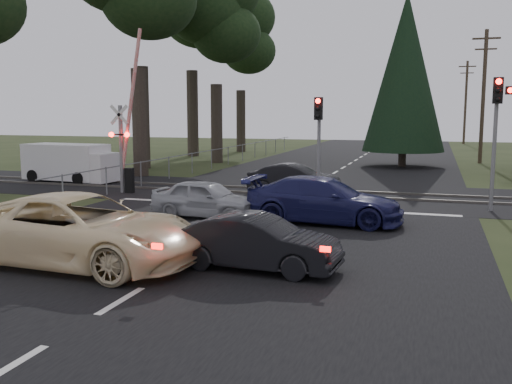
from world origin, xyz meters
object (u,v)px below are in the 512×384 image
at_px(utility_pole_mid, 483,94).
at_px(silver_car, 206,199).
at_px(cream_coupe, 79,230).
at_px(dark_hatchback, 257,243).
at_px(utility_pole_far, 466,101).
at_px(traffic_signal_right, 498,118).
at_px(crossing_signal, 126,146).
at_px(blue_sedan, 324,200).
at_px(white_van, 72,163).
at_px(traffic_signal_center, 318,130).
at_px(dark_car_far, 294,179).

distance_m(utility_pole_mid, silver_car, 26.99).
bearing_deg(cream_coupe, dark_hatchback, -75.88).
bearing_deg(utility_pole_far, traffic_signal_right, -91.20).
xyz_separation_m(crossing_signal, cream_coupe, (5.03, -10.79, -1.24)).
bearing_deg(utility_pole_far, utility_pole_mid, -90.00).
distance_m(blue_sedan, white_van, 15.73).
bearing_deg(traffic_signal_right, traffic_signal_center, 169.59).
distance_m(dark_car_far, white_van, 11.80).
xyz_separation_m(cream_coupe, dark_car_far, (2.05, 12.61, -0.17)).
height_order(traffic_signal_right, dark_car_far, traffic_signal_right).
distance_m(utility_pole_far, cream_coupe, 57.16).
bearing_deg(white_van, blue_sedan, -21.16).
height_order(traffic_signal_right, silver_car, traffic_signal_right).
bearing_deg(traffic_signal_right, utility_pole_mid, 87.34).
distance_m(traffic_signal_right, utility_pole_far, 45.56).
bearing_deg(blue_sedan, utility_pole_mid, -12.94).
height_order(traffic_signal_center, utility_pole_mid, utility_pole_mid).
xyz_separation_m(dark_hatchback, silver_car, (-3.48, 5.53, 0.02)).
height_order(traffic_signal_center, utility_pole_far, utility_pole_far).
xyz_separation_m(utility_pole_far, cream_coupe, (-10.75, -56.00, -3.91)).
relative_size(crossing_signal, traffic_signal_right, 1.48).
distance_m(crossing_signal, utility_pole_mid, 25.78).
bearing_deg(cream_coupe, dark_car_far, -6.57).
distance_m(traffic_signal_center, blue_sedan, 5.55).
xyz_separation_m(dark_hatchback, dark_car_far, (-1.99, 11.79, 0.03)).
bearing_deg(dark_hatchback, cream_coupe, 105.48).
bearing_deg(blue_sedan, dark_car_far, 23.54).
distance_m(traffic_signal_center, utility_pole_mid, 20.82).
xyz_separation_m(traffic_signal_right, white_van, (-19.51, 3.04, -2.35)).
bearing_deg(dark_car_far, blue_sedan, -153.69).
relative_size(traffic_signal_center, cream_coupe, 0.70).
xyz_separation_m(utility_pole_mid, white_van, (-20.46, -17.48, -3.76)).
height_order(utility_pole_far, dark_car_far, utility_pole_far).
height_order(cream_coupe, white_van, white_van).
height_order(utility_pole_mid, blue_sedan, utility_pole_mid).
xyz_separation_m(utility_pole_mid, utility_pole_far, (0.00, 25.00, 0.00)).
height_order(utility_pole_far, cream_coupe, utility_pole_far).
bearing_deg(white_van, utility_pole_far, 68.93).
bearing_deg(traffic_signal_center, white_van, 171.92).
distance_m(cream_coupe, silver_car, 6.37).
distance_m(traffic_signal_center, dark_car_far, 2.64).
relative_size(traffic_signal_center, silver_car, 1.09).
height_order(traffic_signal_right, white_van, traffic_signal_right).
bearing_deg(crossing_signal, utility_pole_mid, 52.03).
xyz_separation_m(blue_sedan, white_van, (-14.16, 6.85, 0.24)).
bearing_deg(utility_pole_mid, white_van, -139.49).
bearing_deg(utility_pole_mid, crossing_signal, -127.97).
bearing_deg(white_van, cream_coupe, -49.64).
relative_size(cream_coupe, white_van, 1.18).
height_order(crossing_signal, cream_coupe, crossing_signal).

